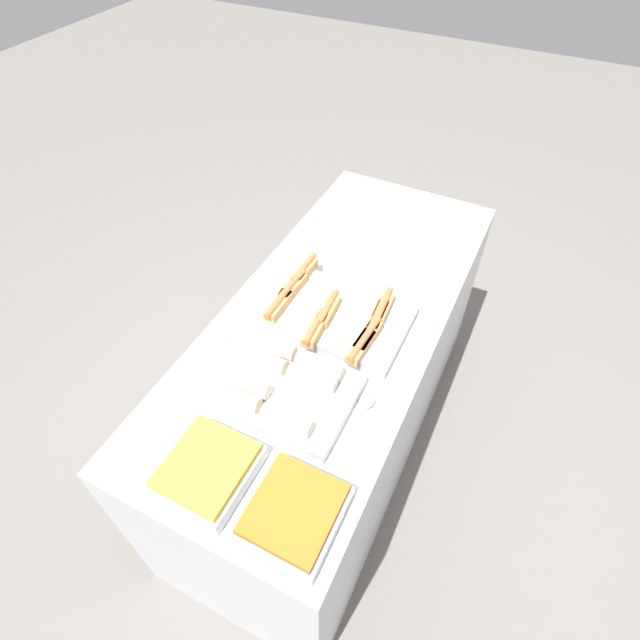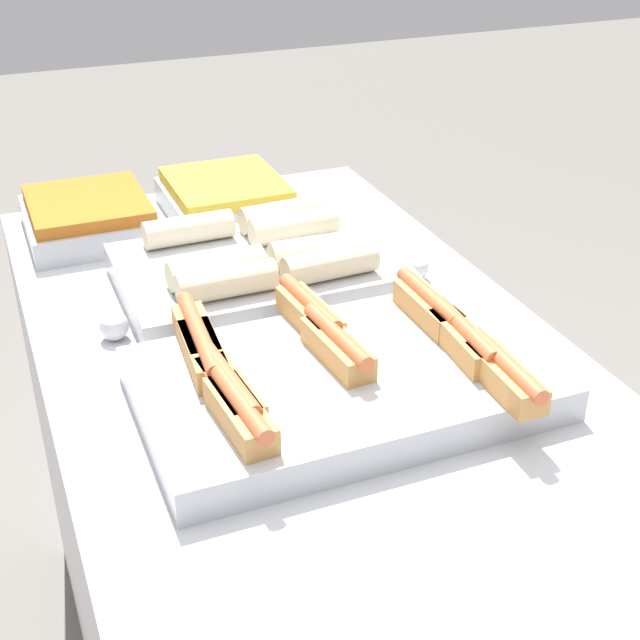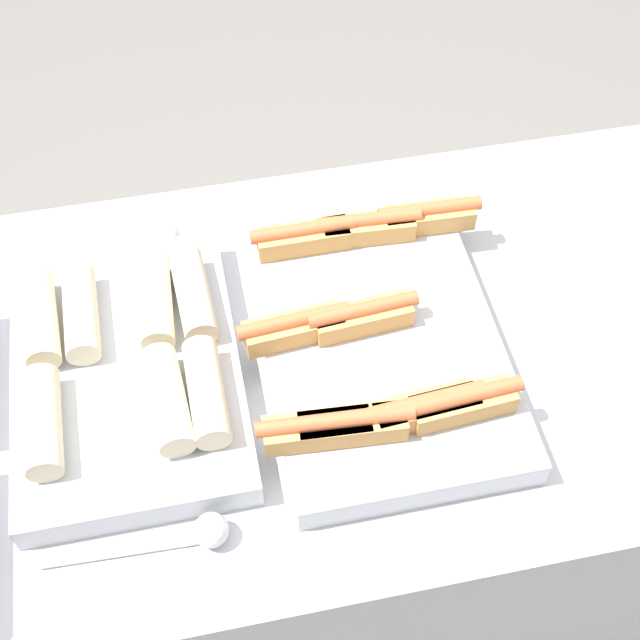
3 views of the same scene
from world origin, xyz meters
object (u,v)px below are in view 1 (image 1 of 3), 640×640
(tray_side_front, at_px, (294,513))
(tray_hotdogs, at_px, (331,314))
(serving_spoon_near, at_px, (364,406))
(tray_wraps, at_px, (279,387))
(tray_side_back, at_px, (208,470))
(serving_spoon_far, at_px, (223,349))

(tray_side_front, bearing_deg, tray_hotdogs, 17.94)
(tray_hotdogs, xyz_separation_m, serving_spoon_near, (-0.30, -0.26, -0.02))
(tray_wraps, height_order, serving_spoon_near, tray_wraps)
(tray_hotdogs, xyz_separation_m, tray_side_back, (-0.69, 0.05, -0.00))
(tray_hotdogs, bearing_deg, serving_spoon_near, -139.18)
(serving_spoon_near, height_order, serving_spoon_far, same)
(tray_side_back, height_order, serving_spoon_far, tray_side_back)
(tray_hotdogs, height_order, serving_spoon_far, tray_hotdogs)
(tray_hotdogs, relative_size, serving_spoon_far, 2.39)
(tray_wraps, bearing_deg, tray_hotdogs, -1.23)
(tray_wraps, bearing_deg, serving_spoon_far, 76.79)
(tray_side_front, bearing_deg, tray_wraps, 35.08)
(tray_side_back, distance_m, serving_spoon_near, 0.50)
(tray_side_back, distance_m, serving_spoon_far, 0.44)
(tray_side_back, relative_size, serving_spoon_far, 1.12)
(tray_side_back, bearing_deg, serving_spoon_far, 29.08)
(tray_hotdogs, height_order, tray_side_front, tray_hotdogs)
(tray_wraps, relative_size, serving_spoon_far, 1.99)
(tray_hotdogs, xyz_separation_m, serving_spoon_far, (-0.30, 0.26, -0.02))
(tray_wraps, height_order, serving_spoon_far, tray_wraps)
(tray_wraps, bearing_deg, serving_spoon_near, -76.19)
(tray_hotdogs, relative_size, tray_side_back, 2.13)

